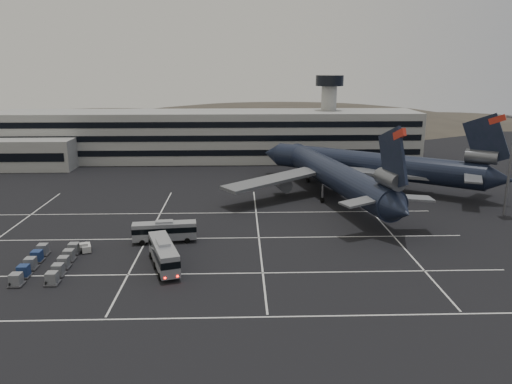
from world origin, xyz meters
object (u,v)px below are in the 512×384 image
Objects in this scene: bus_near at (164,253)px; uld_cluster at (47,263)px; trijet_main at (335,175)px; bus_far at (165,230)px.

uld_cluster is (-15.98, 0.22, -1.34)m from bus_near.
trijet_main is 4.46× the size of uld_cluster.
bus_near reaches higher than bus_far.
trijet_main is 39.66m from bus_far.
trijet_main is 45.67m from bus_near.
bus_near is at bearing -143.31° from trijet_main.
bus_near is 16.03m from uld_cluster.
trijet_main is at bearing 30.99° from bus_near.
uld_cluster is at bearing 161.29° from bus_near.
bus_near is 0.88× the size of uld_cluster.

